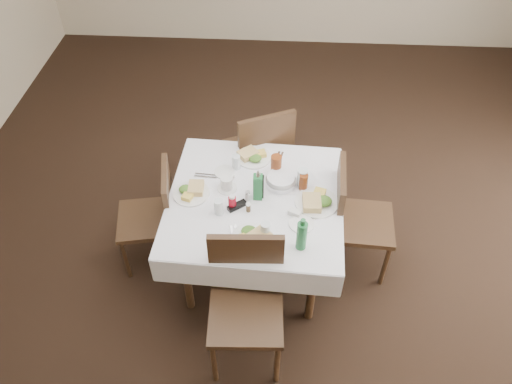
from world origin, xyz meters
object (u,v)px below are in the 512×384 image
(water_s, at_px, (265,230))
(chair_south, at_px, (246,294))
(oil_cruet_dark, at_px, (260,186))
(coffee_mug, at_px, (227,184))
(chair_west, at_px, (157,211))
(water_e, at_px, (302,177))
(ketchup_bottle, at_px, (232,202))
(water_n, at_px, (236,162))
(water_w, at_px, (219,207))
(oil_cruet_green, at_px, (258,186))
(bread_basket, at_px, (281,181))
(chair_north, at_px, (261,150))
(chair_east, at_px, (352,214))
(green_bottle, at_px, (302,235))
(dining_table, at_px, (255,206))

(water_s, bearing_deg, chair_south, -107.73)
(chair_south, bearing_deg, water_s, 72.27)
(oil_cruet_dark, distance_m, coffee_mug, 0.25)
(chair_west, relative_size, water_e, 6.47)
(ketchup_bottle, relative_size, coffee_mug, 0.82)
(water_n, relative_size, water_w, 0.99)
(water_n, relative_size, oil_cruet_green, 0.44)
(water_s, height_order, water_e, water_e)
(ketchup_bottle, bearing_deg, bread_basket, 38.00)
(chair_west, bearing_deg, water_w, -22.12)
(chair_south, bearing_deg, oil_cruet_green, 87.02)
(water_w, height_order, bread_basket, water_w)
(chair_north, bearing_deg, chair_east, -42.95)
(chair_north, relative_size, green_bottle, 3.88)
(oil_cruet_green, bearing_deg, ketchup_bottle, -146.98)
(chair_east, height_order, chair_west, chair_east)
(water_s, distance_m, ketchup_bottle, 0.34)
(chair_south, bearing_deg, chair_east, 45.94)
(dining_table, distance_m, chair_south, 0.68)
(water_n, bearing_deg, chair_west, -156.47)
(water_s, relative_size, oil_cruet_green, 0.45)
(water_e, height_order, water_w, water_e)
(coffee_mug, height_order, green_bottle, green_bottle)
(chair_east, bearing_deg, water_e, 169.06)
(water_n, bearing_deg, chair_south, -81.64)
(chair_north, distance_m, water_w, 0.96)
(chair_south, xyz_separation_m, bread_basket, (0.19, 0.82, 0.23))
(chair_east, height_order, green_bottle, green_bottle)
(chair_south, xyz_separation_m, coffee_mug, (-0.19, 0.76, 0.24))
(water_s, bearing_deg, water_n, 110.83)
(chair_north, xyz_separation_m, water_w, (-0.24, -0.90, 0.25))
(chair_north, distance_m, water_n, 0.53)
(chair_west, xyz_separation_m, oil_cruet_green, (0.77, -0.05, 0.36))
(chair_west, relative_size, oil_cruet_dark, 3.97)
(chair_west, distance_m, green_bottle, 1.22)
(water_w, xyz_separation_m, green_bottle, (0.56, -0.27, 0.06))
(chair_east, bearing_deg, water_w, -165.87)
(chair_east, bearing_deg, water_n, 165.52)
(chair_north, bearing_deg, water_s, -85.61)
(chair_east, xyz_separation_m, ketchup_bottle, (-0.87, -0.19, 0.27))
(water_s, bearing_deg, chair_west, 154.66)
(chair_south, relative_size, water_s, 8.37)
(dining_table, relative_size, coffee_mug, 8.96)
(oil_cruet_dark, bearing_deg, dining_table, -142.41)
(chair_north, relative_size, oil_cruet_green, 3.80)
(water_e, distance_m, oil_cruet_green, 0.35)
(bread_basket, height_order, oil_cruet_green, oil_cruet_green)
(water_s, height_order, ketchup_bottle, water_s)
(chair_east, bearing_deg, chair_south, -134.06)
(green_bottle, bearing_deg, ketchup_bottle, 145.97)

